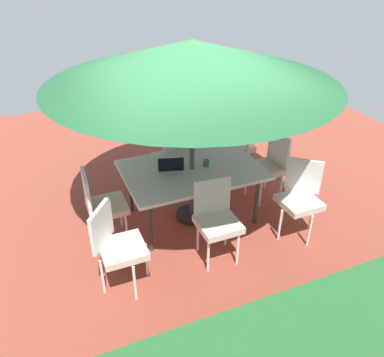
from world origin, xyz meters
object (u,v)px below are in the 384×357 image
chair_south (173,157)px  chair_west (269,164)px  chair_north (216,217)px  chair_northwest (300,195)px  chair_east (101,203)px  cup (206,163)px  dining_table (192,172)px  chair_northeast (117,244)px  laptop (171,167)px  chair_southwest (240,143)px  patio_umbrella (192,62)px

chair_south → chair_west: 1.40m
chair_north → chair_northwest: same height
chair_east → cup: (-1.39, -0.02, 0.25)m
chair_east → chair_northwest: size_ratio=1.00×
dining_table → chair_east: size_ratio=1.79×
chair_south → cup: 0.84m
chair_northeast → cup: chair_northeast is taller
cup → chair_northeast: bearing=30.7°
chair_north → chair_south: size_ratio=1.00×
cup → chair_northwest: bearing=138.7°
chair_northeast → laptop: (-0.93, -0.90, 0.25)m
chair_southwest → cup: bearing=-10.2°
chair_north → chair_northwest: 1.15m
patio_umbrella → cup: size_ratio=41.86×
chair_south → patio_umbrella: bearing=80.4°
patio_umbrella → chair_northeast: patio_umbrella is taller
dining_table → chair_northwest: size_ratio=1.79×
laptop → cup: size_ratio=4.71×
chair_west → laptop: bearing=-95.6°
chair_west → chair_northwest: 0.86m
chair_north → cup: (-0.23, -0.80, 0.25)m
chair_north → chair_northeast: bearing=-174.2°
chair_northwest → patio_umbrella: bearing=-174.8°
chair_north → chair_west: size_ratio=1.00×
chair_west → laptop: (1.47, -0.02, 0.25)m
chair_southwest → chair_northeast: 2.87m
chair_east → chair_west: bearing=-86.0°
laptop → chair_north: bearing=121.7°
chair_north → cup: bearing=78.4°
dining_table → chair_north: chair_north is taller
chair_south → cup: chair_south is taller
dining_table → chair_northeast: size_ratio=1.79×
chair_southwest → cup: (0.96, 0.80, 0.25)m
chair_south → laptop: size_ratio=2.59×
chair_southwest → chair_west: 0.75m
cup → laptop: bearing=-9.0°
chair_east → chair_northeast: 0.81m
chair_north → chair_northeast: 1.16m
dining_table → chair_northeast: chair_northeast is taller
dining_table → cup: size_ratio=21.77×
laptop → cup: 0.47m
chair_north → chair_west: bearing=39.1°
chair_southwest → laptop: 1.62m
chair_north → chair_south: 1.58m
patio_umbrella → cup: (-0.20, 0.01, -1.31)m
dining_table → chair_northwest: 1.39m
dining_table → laptop: laptop is taller
chair_east → chair_southwest: bearing=-68.4°
patio_umbrella → laptop: bearing=-14.3°
dining_table → chair_southwest: size_ratio=1.79×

